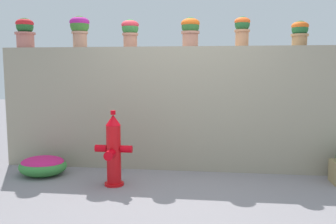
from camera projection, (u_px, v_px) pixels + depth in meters
ground_plane at (178, 198)px, 4.02m from camera, size 24.00×24.00×0.00m
stone_wall at (187, 109)px, 5.14m from camera, size 5.34×0.34×1.74m
potted_plant_0 at (25, 31)px, 5.31m from camera, size 0.29×0.29×0.44m
potted_plant_1 at (80, 28)px, 5.22m from camera, size 0.28×0.28×0.46m
potted_plant_2 at (130, 30)px, 5.10m from camera, size 0.25×0.25×0.39m
potted_plant_3 at (190, 30)px, 5.04m from camera, size 0.26×0.26×0.41m
potted_plant_4 at (242, 28)px, 4.93m from camera, size 0.22×0.22×0.41m
potted_plant_5 at (300, 31)px, 4.85m from camera, size 0.23×0.23×0.34m
fire_hydrant at (113, 151)px, 4.41m from camera, size 0.46×0.36×0.93m
flower_bush_left at (43, 165)px, 4.87m from camera, size 0.64×0.57×0.26m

